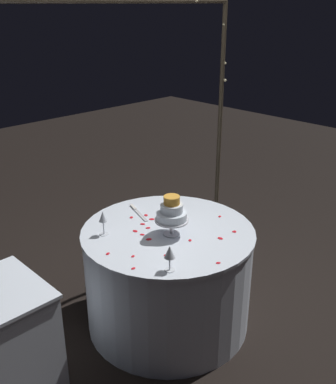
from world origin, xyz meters
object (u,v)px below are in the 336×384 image
wine_glass_0 (170,253)px  cake_knife (138,212)px  tiered_cake (172,213)px  main_table (168,277)px  decorative_arch (119,115)px  wine_glass_2 (103,218)px  wine_glass_1 (172,199)px

wine_glass_0 → cake_knife: (0.37, 0.70, -0.11)m
tiered_cake → wine_glass_0: size_ratio=1.74×
main_table → cake_knife: (0.04, 0.35, 0.37)m
decorative_arch → wine_glass_2: (-0.34, -0.22, -0.58)m
tiered_cake → cake_knife: size_ratio=0.95×
wine_glass_0 → wine_glass_2: 0.60m
decorative_arch → wine_glass_0: (-0.33, -0.82, -0.59)m
wine_glass_2 → wine_glass_1: bearing=-11.4°
wine_glass_1 → cake_knife: 0.28m
decorative_arch → cake_knife: 0.71m
decorative_arch → main_table: (-0.00, -0.47, -1.07)m
cake_knife → decorative_arch: bearing=107.1°
decorative_arch → cake_knife: (0.04, -0.12, -0.70)m
main_table → tiered_cake: bearing=-112.6°
main_table → cake_knife: cake_knife is taller
tiered_cake → cake_knife: 0.44m
decorative_arch → tiered_cake: decorative_arch is taller
decorative_arch → tiered_cake: 0.76m
main_table → cake_knife: bearing=84.1°
tiered_cake → wine_glass_0: (-0.31, -0.29, -0.04)m
main_table → tiered_cake: (-0.02, -0.06, 0.52)m
cake_knife → wine_glass_0: bearing=-117.7°
decorative_arch → main_table: 1.17m
main_table → tiered_cake: tiered_cake is taller
tiered_cake → decorative_arch: bearing=87.4°
wine_glass_2 → wine_glass_0: bearing=-89.5°
wine_glass_0 → wine_glass_1: (0.52, 0.50, 0.01)m
wine_glass_0 → tiered_cake: bearing=43.6°
cake_knife → wine_glass_2: bearing=-165.1°
wine_glass_2 → main_table: bearing=-36.6°
main_table → wine_glass_1: (0.18, 0.15, 0.49)m
wine_glass_0 → wine_glass_2: (-0.01, 0.60, 0.01)m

